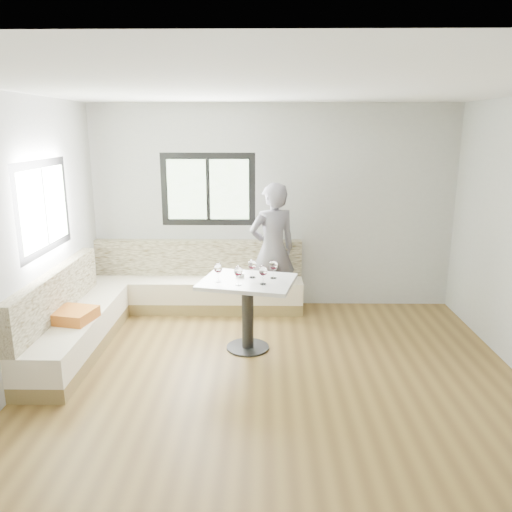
{
  "coord_description": "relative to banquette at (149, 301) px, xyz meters",
  "views": [
    {
      "loc": [
        -0.14,
        -4.36,
        2.47
      ],
      "look_at": [
        -0.22,
        1.06,
        1.08
      ],
      "focal_mm": 35.0,
      "sensor_mm": 36.0,
      "label": 1
    }
  ],
  "objects": [
    {
      "name": "room",
      "position": [
        1.51,
        -1.55,
        1.08
      ],
      "size": [
        5.01,
        5.01,
        2.81
      ],
      "color": "brown",
      "rests_on": "ground"
    },
    {
      "name": "wine_glass_d",
      "position": [
        1.33,
        -0.58,
        0.64
      ],
      "size": [
        0.09,
        0.09,
        0.21
      ],
      "color": "white",
      "rests_on": "table"
    },
    {
      "name": "table",
      "position": [
        1.28,
        -0.67,
        0.29
      ],
      "size": [
        1.15,
        0.99,
        0.83
      ],
      "rotation": [
        0.0,
        0.0,
        -0.22
      ],
      "color": "black",
      "rests_on": "ground"
    },
    {
      "name": "wine_glass_c",
      "position": [
        1.45,
        -0.83,
        0.64
      ],
      "size": [
        0.09,
        0.09,
        0.21
      ],
      "color": "white",
      "rests_on": "table"
    },
    {
      "name": "wine_glass_e",
      "position": [
        1.57,
        -0.61,
        0.64
      ],
      "size": [
        0.09,
        0.09,
        0.21
      ],
      "color": "white",
      "rests_on": "table"
    },
    {
      "name": "wine_glass_b",
      "position": [
        1.19,
        -0.85,
        0.64
      ],
      "size": [
        0.09,
        0.09,
        0.21
      ],
      "color": "white",
      "rests_on": "table"
    },
    {
      "name": "olive_ramekin",
      "position": [
        1.19,
        -0.53,
        0.52
      ],
      "size": [
        0.1,
        0.1,
        0.04
      ],
      "color": "white",
      "rests_on": "table"
    },
    {
      "name": "wine_glass_a",
      "position": [
        0.96,
        -0.74,
        0.64
      ],
      "size": [
        0.09,
        0.09,
        0.21
      ],
      "color": "white",
      "rests_on": "table"
    },
    {
      "name": "person",
      "position": [
        1.58,
        0.48,
        0.56
      ],
      "size": [
        0.77,
        0.64,
        1.79
      ],
      "primitive_type": "imported",
      "rotation": [
        0.0,
        0.0,
        3.53
      ],
      "color": "slate",
      "rests_on": "ground"
    },
    {
      "name": "banquette",
      "position": [
        0.0,
        0.0,
        0.0
      ],
      "size": [
        2.9,
        2.8,
        0.95
      ],
      "color": "olive",
      "rests_on": "ground"
    }
  ]
}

